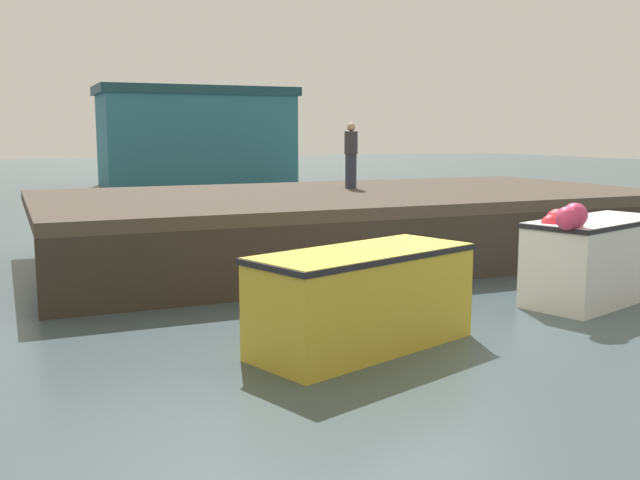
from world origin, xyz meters
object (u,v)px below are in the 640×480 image
at_px(fishing_boat_near_right, 595,256).
at_px(dockworker, 351,156).
at_px(mooring_buoy_foreground, 345,337).
at_px(fishing_boat_near_left, 363,297).

distance_m(fishing_boat_near_right, dockworker, 7.45).
relative_size(fishing_boat_near_right, mooring_buoy_foreground, 4.63).
height_order(fishing_boat_near_left, dockworker, dockworker).
height_order(fishing_boat_near_left, fishing_boat_near_right, fishing_boat_near_right).
bearing_deg(fishing_boat_near_left, mooring_buoy_foreground, -138.01).
bearing_deg(fishing_boat_near_right, dockworker, 101.23).
relative_size(fishing_boat_near_left, mooring_buoy_foreground, 5.02).
distance_m(fishing_boat_near_left, dockworker, 9.02).
bearing_deg(dockworker, mooring_buoy_foreground, -116.23).
bearing_deg(dockworker, fishing_boat_near_left, -114.72).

